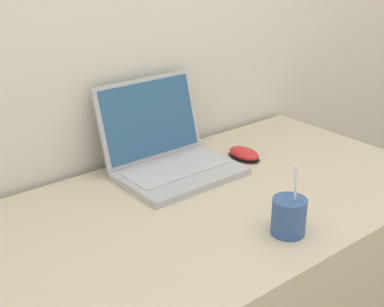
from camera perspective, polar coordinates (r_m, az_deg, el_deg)
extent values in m
cube|color=#ADADB2|center=(1.52, -1.24, -2.17)|extent=(0.34, 0.23, 0.02)
cube|color=#B7B7BC|center=(1.53, -1.64, -1.56)|extent=(0.30, 0.13, 0.00)
cube|color=#ADADB2|center=(1.58, -4.56, 3.73)|extent=(0.34, 0.07, 0.23)
cube|color=#2D567F|center=(1.58, -4.45, 3.73)|extent=(0.31, 0.06, 0.21)
cylinder|color=#33518C|center=(1.25, 10.28, -6.63)|extent=(0.08, 0.08, 0.09)
cylinder|color=black|center=(1.24, 10.41, -5.00)|extent=(0.07, 0.07, 0.01)
cylinder|color=white|center=(1.22, 10.94, -4.17)|extent=(0.04, 0.02, 0.15)
ellipsoid|color=black|center=(1.65, 5.56, -0.38)|extent=(0.07, 0.12, 0.01)
ellipsoid|color=red|center=(1.65, 5.58, 0.03)|extent=(0.07, 0.11, 0.03)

